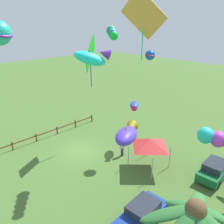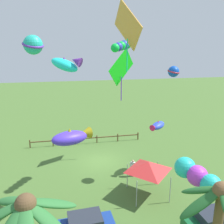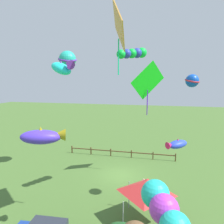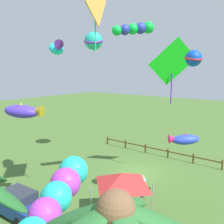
{
  "view_description": "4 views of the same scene",
  "coord_description": "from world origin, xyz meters",
  "px_view_note": "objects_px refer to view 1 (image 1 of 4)",
  "views": [
    {
      "loc": [
        11.8,
        16.79,
        12.23
      ],
      "look_at": [
        -0.4,
        4.19,
        5.34
      ],
      "focal_mm": 37.08,
      "sensor_mm": 36.0,
      "label": 1
    },
    {
      "loc": [
        3.32,
        22.52,
        11.39
      ],
      "look_at": [
        -0.22,
        5.11,
        6.57
      ],
      "focal_mm": 39.15,
      "sensor_mm": 36.0,
      "label": 2
    },
    {
      "loc": [
        -3.37,
        19.23,
        9.39
      ],
      "look_at": [
        -0.09,
        4.57,
        7.09
      ],
      "focal_mm": 33.25,
      "sensor_mm": 36.0,
      "label": 3
    },
    {
      "loc": [
        -10.63,
        17.62,
        8.67
      ],
      "look_at": [
        -1.36,
        5.55,
        6.16
      ],
      "focal_mm": 40.07,
      "sensor_mm": 36.0,
      "label": 4
    }
  ],
  "objects_px": {
    "spectator_0": "(122,148)",
    "kite_fish_3": "(92,58)",
    "kite_ball_1": "(150,55)",
    "parked_car_1": "(215,169)",
    "kite_tube_6": "(112,33)",
    "parked_car_0": "(142,214)",
    "festival_tent": "(150,143)",
    "kite_fish_8": "(127,134)",
    "kite_fish_4": "(134,105)",
    "kite_diamond_0": "(144,15)",
    "kite_diamond_5": "(90,54)"
  },
  "relations": [
    {
      "from": "parked_car_0",
      "to": "kite_diamond_5",
      "type": "relative_size",
      "value": 0.78
    },
    {
      "from": "parked_car_1",
      "to": "spectator_0",
      "type": "xyz_separation_m",
      "value": [
        3.12,
        -7.67,
        0.06
      ]
    },
    {
      "from": "kite_fish_4",
      "to": "kite_fish_8",
      "type": "xyz_separation_m",
      "value": [
        7.86,
        6.18,
        1.82
      ]
    },
    {
      "from": "parked_car_0",
      "to": "kite_ball_1",
      "type": "relative_size",
      "value": 2.82
    },
    {
      "from": "festival_tent",
      "to": "kite_fish_8",
      "type": "bearing_deg",
      "value": 23.19
    },
    {
      "from": "kite_fish_3",
      "to": "kite_tube_6",
      "type": "xyz_separation_m",
      "value": [
        -4.45,
        -2.89,
        1.16
      ]
    },
    {
      "from": "kite_tube_6",
      "to": "kite_ball_1",
      "type": "bearing_deg",
      "value": 171.89
    },
    {
      "from": "spectator_0",
      "to": "kite_diamond_0",
      "type": "height_order",
      "value": "kite_diamond_0"
    },
    {
      "from": "kite_fish_3",
      "to": "kite_tube_6",
      "type": "distance_m",
      "value": 5.43
    },
    {
      "from": "kite_fish_8",
      "to": "parked_car_0",
      "type": "bearing_deg",
      "value": 110.59
    },
    {
      "from": "kite_diamond_0",
      "to": "kite_diamond_5",
      "type": "xyz_separation_m",
      "value": [
        -1.41,
        -7.38,
        -3.27
      ]
    },
    {
      "from": "spectator_0",
      "to": "kite_fish_4",
      "type": "xyz_separation_m",
      "value": [
        -2.46,
        -0.76,
        3.58
      ]
    },
    {
      "from": "parked_car_0",
      "to": "kite_tube_6",
      "type": "relative_size",
      "value": 1.65
    },
    {
      "from": "parked_car_0",
      "to": "kite_fish_8",
      "type": "height_order",
      "value": "kite_fish_8"
    },
    {
      "from": "spectator_0",
      "to": "kite_fish_3",
      "type": "relative_size",
      "value": 0.67
    },
    {
      "from": "kite_fish_4",
      "to": "festival_tent",
      "type": "bearing_deg",
      "value": 60.32
    },
    {
      "from": "parked_car_1",
      "to": "kite_fish_3",
      "type": "distance_m",
      "value": 13.79
    },
    {
      "from": "spectator_0",
      "to": "kite_diamond_0",
      "type": "bearing_deg",
      "value": 63.88
    },
    {
      "from": "kite_ball_1",
      "to": "kite_tube_6",
      "type": "bearing_deg",
      "value": -8.11
    },
    {
      "from": "spectator_0",
      "to": "kite_diamond_5",
      "type": "xyz_separation_m",
      "value": [
        0.1,
        -4.29,
        8.5
      ]
    },
    {
      "from": "festival_tent",
      "to": "kite_diamond_0",
      "type": "height_order",
      "value": "kite_diamond_0"
    },
    {
      "from": "festival_tent",
      "to": "kite_fish_3",
      "type": "relative_size",
      "value": 1.2
    },
    {
      "from": "kite_ball_1",
      "to": "kite_fish_4",
      "type": "relative_size",
      "value": 0.72
    },
    {
      "from": "festival_tent",
      "to": "parked_car_1",
      "type": "bearing_deg",
      "value": 120.45
    },
    {
      "from": "festival_tent",
      "to": "kite_ball_1",
      "type": "bearing_deg",
      "value": -136.78
    },
    {
      "from": "parked_car_0",
      "to": "kite_diamond_0",
      "type": "height_order",
      "value": "kite_diamond_0"
    },
    {
      "from": "festival_tent",
      "to": "parked_car_0",
      "type": "bearing_deg",
      "value": 33.52
    },
    {
      "from": "festival_tent",
      "to": "kite_fish_8",
      "type": "relative_size",
      "value": 1.07
    },
    {
      "from": "parked_car_0",
      "to": "kite_fish_8",
      "type": "relative_size",
      "value": 1.49
    },
    {
      "from": "kite_diamond_0",
      "to": "kite_fish_8",
      "type": "distance_m",
      "value": 7.81
    },
    {
      "from": "parked_car_1",
      "to": "kite_tube_6",
      "type": "bearing_deg",
      "value": -62.51
    },
    {
      "from": "kite_fish_4",
      "to": "kite_tube_6",
      "type": "xyz_separation_m",
      "value": [
        3.5,
        0.44,
        7.01
      ]
    },
    {
      "from": "parked_car_0",
      "to": "kite_tube_6",
      "type": "xyz_separation_m",
      "value": [
        -3.95,
        -6.81,
        10.65
      ]
    },
    {
      "from": "kite_ball_1",
      "to": "kite_tube_6",
      "type": "distance_m",
      "value": 4.74
    },
    {
      "from": "kite_ball_1",
      "to": "kite_fish_3",
      "type": "distance_m",
      "value": 9.02
    },
    {
      "from": "spectator_0",
      "to": "parked_car_1",
      "type": "bearing_deg",
      "value": 112.11
    },
    {
      "from": "parked_car_0",
      "to": "kite_fish_4",
      "type": "relative_size",
      "value": 2.02
    },
    {
      "from": "parked_car_1",
      "to": "kite_fish_3",
      "type": "bearing_deg",
      "value": -30.65
    },
    {
      "from": "spectator_0",
      "to": "kite_fish_3",
      "type": "bearing_deg",
      "value": 25.05
    },
    {
      "from": "kite_ball_1",
      "to": "kite_fish_8",
      "type": "relative_size",
      "value": 0.53
    },
    {
      "from": "parked_car_0",
      "to": "kite_tube_6",
      "type": "distance_m",
      "value": 13.25
    },
    {
      "from": "kite_diamond_0",
      "to": "kite_fish_4",
      "type": "distance_m",
      "value": 9.88
    },
    {
      "from": "parked_car_1",
      "to": "kite_tube_6",
      "type": "relative_size",
      "value": 1.64
    },
    {
      "from": "kite_diamond_5",
      "to": "kite_tube_6",
      "type": "height_order",
      "value": "kite_tube_6"
    },
    {
      "from": "spectator_0",
      "to": "kite_tube_6",
      "type": "height_order",
      "value": "kite_tube_6"
    },
    {
      "from": "kite_ball_1",
      "to": "parked_car_1",
      "type": "bearing_deg",
      "value": 89.43
    },
    {
      "from": "kite_fish_3",
      "to": "kite_fish_4",
      "type": "height_order",
      "value": "kite_fish_3"
    },
    {
      "from": "festival_tent",
      "to": "kite_diamond_0",
      "type": "distance_m",
      "value": 10.28
    },
    {
      "from": "kite_fish_3",
      "to": "kite_tube_6",
      "type": "bearing_deg",
      "value": -147.04
    },
    {
      "from": "parked_car_0",
      "to": "kite_diamond_0",
      "type": "xyz_separation_m",
      "value": [
        -3.48,
        -3.41,
        11.83
      ]
    }
  ]
}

